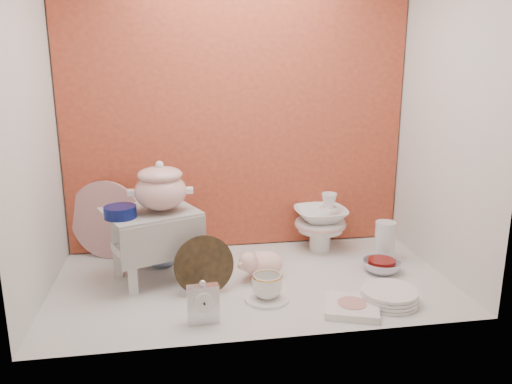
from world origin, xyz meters
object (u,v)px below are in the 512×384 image
at_px(blue_white_vase, 161,243).
at_px(crystal_bowl, 382,266).
at_px(plush_pig, 264,264).
at_px(gold_rim_teacup, 267,286).
at_px(porcelain_tower, 320,222).
at_px(floral_platter, 106,220).
at_px(soup_tureen, 160,186).
at_px(step_stool, 152,245).
at_px(dinner_plate_stack, 389,296).
at_px(mantel_clock, 203,302).

bearing_deg(blue_white_vase, crystal_bowl, -14.66).
distance_m(blue_white_vase, crystal_bowl, 1.08).
relative_size(plush_pig, gold_rim_teacup, 1.79).
distance_m(gold_rim_teacup, crystal_bowl, 0.63).
distance_m(plush_pig, porcelain_tower, 0.48).
xyz_separation_m(floral_platter, gold_rim_teacup, (0.72, -0.61, -0.14)).
distance_m(blue_white_vase, gold_rim_teacup, 0.65).
bearing_deg(soup_tureen, gold_rim_teacup, -33.35).
distance_m(step_stool, soup_tureen, 0.29).
xyz_separation_m(gold_rim_teacup, crystal_bowl, (0.60, 0.20, -0.04)).
bearing_deg(blue_white_vase, dinner_plate_stack, -31.53).
bearing_deg(gold_rim_teacup, soup_tureen, 146.65).
distance_m(plush_pig, crystal_bowl, 0.57).
distance_m(mantel_clock, gold_rim_teacup, 0.32).
height_order(floral_platter, dinner_plate_stack, floral_platter).
bearing_deg(dinner_plate_stack, plush_pig, 144.71).
relative_size(blue_white_vase, crystal_bowl, 1.22).
bearing_deg(soup_tureen, dinner_plate_stack, -22.70).
xyz_separation_m(blue_white_vase, mantel_clock, (0.17, -0.62, -0.02)).
distance_m(soup_tureen, mantel_clock, 0.58).
relative_size(gold_rim_teacup, dinner_plate_stack, 0.53).
bearing_deg(porcelain_tower, soup_tureen, -162.95).
height_order(step_stool, blue_white_vase, step_stool).
height_order(blue_white_vase, porcelain_tower, porcelain_tower).
bearing_deg(porcelain_tower, blue_white_vase, -175.91).
xyz_separation_m(blue_white_vase, plush_pig, (0.47, -0.25, -0.04)).
relative_size(blue_white_vase, plush_pig, 0.95).
relative_size(soup_tureen, blue_white_vase, 1.23).
distance_m(plush_pig, dinner_plate_stack, 0.58).
distance_m(step_stool, floral_platter, 0.38).
xyz_separation_m(step_stool, plush_pig, (0.51, -0.08, -0.10)).
xyz_separation_m(step_stool, gold_rim_teacup, (0.48, -0.31, -0.10)).
distance_m(blue_white_vase, mantel_clock, 0.65).
height_order(floral_platter, mantel_clock, floral_platter).
relative_size(floral_platter, dinner_plate_stack, 1.64).
height_order(step_stool, soup_tureen, soup_tureen).
bearing_deg(porcelain_tower, dinner_plate_stack, -80.02).
bearing_deg(floral_platter, mantel_clock, -59.82).
xyz_separation_m(step_stool, blue_white_vase, (0.04, 0.17, -0.05)).
xyz_separation_m(gold_rim_teacup, porcelain_tower, (0.39, 0.53, 0.09)).
distance_m(mantel_clock, plush_pig, 0.49).
xyz_separation_m(soup_tureen, plush_pig, (0.46, -0.05, -0.38)).
bearing_deg(gold_rim_teacup, dinner_plate_stack, -12.02).
bearing_deg(gold_rim_teacup, floral_platter, 139.71).
height_order(mantel_clock, gold_rim_teacup, mantel_clock).
xyz_separation_m(floral_platter, dinner_plate_stack, (1.22, -0.72, -0.17)).
height_order(soup_tureen, floral_platter, soup_tureen).
bearing_deg(mantel_clock, porcelain_tower, 40.80).
bearing_deg(mantel_clock, floral_platter, 115.22).
bearing_deg(dinner_plate_stack, crystal_bowl, 72.45).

